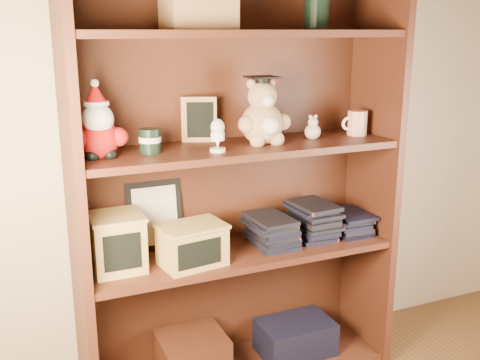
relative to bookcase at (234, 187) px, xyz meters
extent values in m
cube|color=tan|center=(0.16, 0.14, 0.47)|extent=(3.00, 0.04, 2.50)
cube|color=#452113|center=(-0.58, -0.05, 0.02)|extent=(0.03, 0.35, 1.60)
cube|color=#452113|center=(0.59, -0.05, 0.02)|extent=(0.03, 0.35, 1.60)
cube|color=#401E11|center=(0.00, 0.11, 0.02)|extent=(1.20, 0.02, 1.60)
cube|color=#452113|center=(0.00, -0.05, 0.56)|extent=(1.14, 0.33, 0.02)
cube|color=#401E11|center=(-0.20, -0.05, -0.64)|extent=(0.25, 0.22, 0.18)
cube|color=black|center=(0.25, -0.05, -0.66)|extent=(0.30, 0.20, 0.14)
cube|color=#9E7547|center=(-0.15, -0.05, 0.63)|extent=(0.22, 0.18, 0.12)
cylinder|color=black|center=(0.30, -0.05, 0.63)|extent=(0.09, 0.09, 0.11)
cube|color=#452113|center=(0.00, -0.05, -0.24)|extent=(1.14, 0.33, 0.02)
cube|color=#452113|center=(0.00, -0.05, 0.16)|extent=(1.14, 0.33, 0.02)
sphere|color=#A50F0F|center=(-0.49, -0.05, 0.23)|extent=(0.13, 0.13, 0.13)
sphere|color=#A50F0F|center=(-0.56, -0.07, 0.24)|extent=(0.06, 0.06, 0.06)
sphere|color=#A50F0F|center=(-0.43, -0.07, 0.24)|extent=(0.06, 0.06, 0.06)
sphere|color=black|center=(-0.52, -0.08, 0.18)|extent=(0.04, 0.04, 0.04)
sphere|color=black|center=(-0.47, -0.08, 0.18)|extent=(0.04, 0.04, 0.04)
sphere|color=white|center=(-0.49, -0.07, 0.30)|extent=(0.10, 0.10, 0.10)
sphere|color=#D8B293|center=(-0.49, -0.05, 0.32)|extent=(0.07, 0.07, 0.07)
cone|color=#A50F0F|center=(-0.49, -0.05, 0.38)|extent=(0.08, 0.08, 0.07)
sphere|color=white|center=(-0.49, -0.05, 0.41)|extent=(0.03, 0.03, 0.03)
cylinder|color=white|center=(-0.49, -0.05, 0.35)|extent=(0.08, 0.08, 0.01)
cylinder|color=black|center=(-0.33, -0.05, 0.21)|extent=(0.07, 0.07, 0.08)
cylinder|color=beige|center=(-0.33, -0.05, 0.22)|extent=(0.07, 0.07, 0.02)
cube|color=#9E7547|center=(-0.11, 0.06, 0.25)|extent=(0.13, 0.06, 0.17)
cube|color=black|center=(-0.11, 0.05, 0.25)|extent=(0.09, 0.04, 0.13)
cube|color=#9E7547|center=(-0.11, 0.09, 0.19)|extent=(0.07, 0.07, 0.01)
cylinder|color=white|center=(-0.11, -0.13, 0.18)|extent=(0.05, 0.05, 0.01)
cone|color=white|center=(-0.11, -0.13, 0.20)|extent=(0.02, 0.02, 0.04)
cylinder|color=white|center=(-0.11, -0.13, 0.22)|extent=(0.05, 0.05, 0.03)
ellipsoid|color=silver|center=(-0.11, -0.13, 0.25)|extent=(0.05, 0.05, 0.06)
sphere|color=tan|center=(0.09, -0.05, 0.24)|extent=(0.15, 0.15, 0.15)
sphere|color=white|center=(0.09, -0.12, 0.25)|extent=(0.07, 0.07, 0.07)
sphere|color=tan|center=(0.02, -0.07, 0.25)|extent=(0.06, 0.06, 0.06)
sphere|color=tan|center=(0.16, -0.07, 0.25)|extent=(0.06, 0.06, 0.06)
sphere|color=tan|center=(0.05, -0.09, 0.19)|extent=(0.06, 0.06, 0.06)
sphere|color=tan|center=(0.13, -0.09, 0.19)|extent=(0.06, 0.06, 0.06)
sphere|color=tan|center=(0.09, -0.05, 0.34)|extent=(0.11, 0.11, 0.11)
sphere|color=white|center=(0.09, -0.09, 0.33)|extent=(0.04, 0.04, 0.04)
sphere|color=tan|center=(0.05, -0.04, 0.39)|extent=(0.04, 0.04, 0.04)
sphere|color=tan|center=(0.13, -0.04, 0.39)|extent=(0.04, 0.04, 0.04)
cylinder|color=black|center=(0.09, -0.05, 0.40)|extent=(0.05, 0.05, 0.02)
cube|color=black|center=(0.09, -0.05, 0.41)|extent=(0.10, 0.10, 0.01)
cylinder|color=#A50F0F|center=(0.14, -0.07, 0.40)|extent=(0.00, 0.05, 0.03)
sphere|color=#CC9F9D|center=(0.30, -0.05, 0.20)|extent=(0.06, 0.06, 0.06)
sphere|color=#CC9F9D|center=(0.30, -0.05, 0.23)|extent=(0.04, 0.04, 0.04)
sphere|color=#CC9F9D|center=(0.29, -0.05, 0.26)|extent=(0.02, 0.02, 0.02)
sphere|color=#CC9F9D|center=(0.31, -0.05, 0.26)|extent=(0.02, 0.02, 0.02)
cylinder|color=silver|center=(0.50, -0.05, 0.22)|extent=(0.08, 0.08, 0.10)
torus|color=white|center=(0.46, -0.05, 0.22)|extent=(0.05, 0.01, 0.05)
cube|color=black|center=(-0.28, 0.09, -0.10)|extent=(0.21, 0.05, 0.26)
cube|color=beige|center=(-0.28, 0.08, -0.10)|extent=(0.17, 0.03, 0.22)
cube|color=tan|center=(-0.46, -0.05, -0.13)|extent=(0.17, 0.17, 0.19)
cube|color=black|center=(-0.46, -0.14, -0.13)|extent=(0.12, 0.00, 0.12)
cube|color=tan|center=(-0.46, -0.05, -0.04)|extent=(0.18, 0.18, 0.01)
cube|color=tan|center=(-0.21, -0.12, -0.16)|extent=(0.23, 0.18, 0.14)
cube|color=black|center=(-0.21, -0.19, -0.16)|extent=(0.16, 0.03, 0.09)
cube|color=tan|center=(-0.21, -0.12, -0.09)|extent=(0.25, 0.19, 0.01)
cube|color=black|center=(0.13, -0.05, -0.22)|extent=(0.14, 0.20, 0.02)
cube|color=black|center=(0.13, -0.05, -0.20)|extent=(0.14, 0.20, 0.02)
cube|color=black|center=(0.13, -0.05, -0.19)|extent=(0.14, 0.20, 0.02)
cube|color=black|center=(0.13, -0.05, -0.17)|extent=(0.14, 0.20, 0.02)
cube|color=black|center=(0.13, -0.05, -0.16)|extent=(0.14, 0.20, 0.02)
cube|color=black|center=(0.13, -0.05, -0.14)|extent=(0.14, 0.20, 0.02)
cube|color=black|center=(0.13, -0.05, -0.12)|extent=(0.14, 0.20, 0.02)
cube|color=black|center=(0.13, -0.05, -0.11)|extent=(0.14, 0.20, 0.02)
cube|color=black|center=(0.32, -0.05, -0.22)|extent=(0.14, 0.20, 0.02)
cube|color=black|center=(0.32, -0.05, -0.20)|extent=(0.14, 0.20, 0.02)
cube|color=black|center=(0.32, -0.05, -0.19)|extent=(0.14, 0.20, 0.02)
cube|color=black|center=(0.32, -0.05, -0.17)|extent=(0.14, 0.20, 0.02)
cube|color=black|center=(0.32, -0.05, -0.16)|extent=(0.14, 0.20, 0.02)
cube|color=black|center=(0.32, -0.05, -0.14)|extent=(0.14, 0.20, 0.02)
cube|color=black|center=(0.32, -0.05, -0.12)|extent=(0.14, 0.20, 0.02)
cube|color=black|center=(0.32, -0.05, -0.11)|extent=(0.14, 0.20, 0.02)
cube|color=black|center=(0.32, -0.05, -0.09)|extent=(0.14, 0.20, 0.02)
cube|color=black|center=(0.32, -0.05, -0.08)|extent=(0.14, 0.20, 0.02)
cube|color=black|center=(0.48, -0.05, -0.22)|extent=(0.14, 0.20, 0.02)
cube|color=black|center=(0.48, -0.05, -0.20)|extent=(0.14, 0.20, 0.02)
cube|color=black|center=(0.48, -0.05, -0.19)|extent=(0.14, 0.20, 0.02)
cube|color=black|center=(0.48, -0.05, -0.17)|extent=(0.14, 0.20, 0.02)
cube|color=black|center=(0.48, -0.05, -0.16)|extent=(0.14, 0.20, 0.02)
camera|label=1|loc=(-0.79, -1.86, 0.57)|focal=42.00mm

